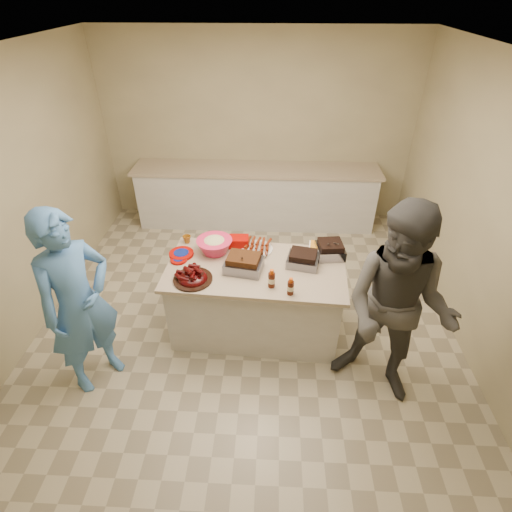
{
  "coord_description": "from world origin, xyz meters",
  "views": [
    {
      "loc": [
        0.26,
        -3.29,
        3.16
      ],
      "look_at": [
        0.11,
        -0.09,
        0.93
      ],
      "focal_mm": 28.0,
      "sensor_mm": 36.0,
      "label": 1
    }
  ],
  "objects_px": {
    "guest_blue": "(102,373)",
    "plastic_cup": "(187,242)",
    "guest_gray": "(377,385)",
    "roasting_pan": "(329,256)",
    "coleslaw_bowl": "(215,252)",
    "island": "(256,328)",
    "rib_platter": "(193,280)",
    "mustard_bottle": "(232,260)",
    "bbq_bottle_b": "(290,294)",
    "bbq_bottle_a": "(271,286)"
  },
  "relations": [
    {
      "from": "guest_blue",
      "to": "guest_gray",
      "type": "bearing_deg",
      "value": -54.27
    },
    {
      "from": "guest_blue",
      "to": "bbq_bottle_a",
      "type": "bearing_deg",
      "value": -40.29
    },
    {
      "from": "coleslaw_bowl",
      "to": "mustard_bottle",
      "type": "relative_size",
      "value": 2.86
    },
    {
      "from": "island",
      "to": "plastic_cup",
      "type": "height_order",
      "value": "plastic_cup"
    },
    {
      "from": "bbq_bottle_b",
      "to": "plastic_cup",
      "type": "relative_size",
      "value": 1.97
    },
    {
      "from": "bbq_bottle_a",
      "to": "plastic_cup",
      "type": "distance_m",
      "value": 1.15
    },
    {
      "from": "rib_platter",
      "to": "guest_gray",
      "type": "distance_m",
      "value": 2.0
    },
    {
      "from": "coleslaw_bowl",
      "to": "bbq_bottle_a",
      "type": "height_order",
      "value": "coleslaw_bowl"
    },
    {
      "from": "island",
      "to": "bbq_bottle_a",
      "type": "height_order",
      "value": "bbq_bottle_a"
    },
    {
      "from": "plastic_cup",
      "to": "coleslaw_bowl",
      "type": "bearing_deg",
      "value": -27.45
    },
    {
      "from": "rib_platter",
      "to": "bbq_bottle_b",
      "type": "bearing_deg",
      "value": -9.9
    },
    {
      "from": "roasting_pan",
      "to": "guest_gray",
      "type": "bearing_deg",
      "value": -71.63
    },
    {
      "from": "guest_blue",
      "to": "roasting_pan",
      "type": "bearing_deg",
      "value": -31.29
    },
    {
      "from": "rib_platter",
      "to": "guest_blue",
      "type": "relative_size",
      "value": 0.21
    },
    {
      "from": "rib_platter",
      "to": "guest_gray",
      "type": "xyz_separation_m",
      "value": [
        1.76,
        -0.47,
        -0.83
      ]
    },
    {
      "from": "roasting_pan",
      "to": "plastic_cup",
      "type": "height_order",
      "value": "roasting_pan"
    },
    {
      "from": "guest_blue",
      "to": "plastic_cup",
      "type": "bearing_deg",
      "value": 3.24
    },
    {
      "from": "island",
      "to": "bbq_bottle_b",
      "type": "bearing_deg",
      "value": -46.08
    },
    {
      "from": "plastic_cup",
      "to": "rib_platter",
      "type": "bearing_deg",
      "value": -74.64
    },
    {
      "from": "plastic_cup",
      "to": "guest_blue",
      "type": "distance_m",
      "value": 1.55
    },
    {
      "from": "coleslaw_bowl",
      "to": "island",
      "type": "bearing_deg",
      "value": -29.49
    },
    {
      "from": "roasting_pan",
      "to": "bbq_bottle_a",
      "type": "relative_size",
      "value": 1.43
    },
    {
      "from": "roasting_pan",
      "to": "mustard_bottle",
      "type": "relative_size",
      "value": 2.1
    },
    {
      "from": "island",
      "to": "rib_platter",
      "type": "bearing_deg",
      "value": -155.01
    },
    {
      "from": "coleslaw_bowl",
      "to": "bbq_bottle_a",
      "type": "xyz_separation_m",
      "value": [
        0.59,
        -0.54,
        0.0
      ]
    },
    {
      "from": "mustard_bottle",
      "to": "rib_platter",
      "type": "bearing_deg",
      "value": -135.49
    },
    {
      "from": "mustard_bottle",
      "to": "guest_gray",
      "type": "bearing_deg",
      "value": -29.41
    },
    {
      "from": "island",
      "to": "bbq_bottle_b",
      "type": "height_order",
      "value": "bbq_bottle_b"
    },
    {
      "from": "guest_gray",
      "to": "roasting_pan",
      "type": "bearing_deg",
      "value": 144.21
    },
    {
      "from": "rib_platter",
      "to": "bbq_bottle_a",
      "type": "distance_m",
      "value": 0.74
    },
    {
      "from": "island",
      "to": "mustard_bottle",
      "type": "distance_m",
      "value": 0.87
    },
    {
      "from": "coleslaw_bowl",
      "to": "guest_gray",
      "type": "distance_m",
      "value": 2.05
    },
    {
      "from": "island",
      "to": "plastic_cup",
      "type": "distance_m",
      "value": 1.2
    },
    {
      "from": "roasting_pan",
      "to": "bbq_bottle_a",
      "type": "height_order",
      "value": "bbq_bottle_a"
    },
    {
      "from": "bbq_bottle_b",
      "to": "guest_blue",
      "type": "bearing_deg",
      "value": -170.49
    },
    {
      "from": "coleslaw_bowl",
      "to": "plastic_cup",
      "type": "bearing_deg",
      "value": 152.55
    },
    {
      "from": "rib_platter",
      "to": "roasting_pan",
      "type": "relative_size",
      "value": 1.37
    },
    {
      "from": "bbq_bottle_b",
      "to": "guest_blue",
      "type": "height_order",
      "value": "bbq_bottle_b"
    },
    {
      "from": "coleslaw_bowl",
      "to": "guest_blue",
      "type": "relative_size",
      "value": 0.21
    },
    {
      "from": "rib_platter",
      "to": "guest_blue",
      "type": "xyz_separation_m",
      "value": [
        -0.88,
        -0.46,
        -0.83
      ]
    },
    {
      "from": "island",
      "to": "mustard_bottle",
      "type": "xyz_separation_m",
      "value": [
        -0.24,
        0.1,
        0.83
      ]
    },
    {
      "from": "bbq_bottle_b",
      "to": "guest_blue",
      "type": "relative_size",
      "value": 0.1
    },
    {
      "from": "bbq_bottle_a",
      "to": "mustard_bottle",
      "type": "xyz_separation_m",
      "value": [
        -0.4,
        0.39,
        0.0
      ]
    },
    {
      "from": "roasting_pan",
      "to": "bbq_bottle_b",
      "type": "bearing_deg",
      "value": -130.27
    },
    {
      "from": "roasting_pan",
      "to": "mustard_bottle",
      "type": "distance_m",
      "value": 1.0
    },
    {
      "from": "rib_platter",
      "to": "guest_blue",
      "type": "distance_m",
      "value": 1.3
    },
    {
      "from": "roasting_pan",
      "to": "bbq_bottle_a",
      "type": "xyz_separation_m",
      "value": [
        -0.59,
        -0.53,
        0.0
      ]
    },
    {
      "from": "island",
      "to": "mustard_bottle",
      "type": "relative_size",
      "value": 13.62
    },
    {
      "from": "coleslaw_bowl",
      "to": "guest_gray",
      "type": "xyz_separation_m",
      "value": [
        1.62,
        -0.94,
        -0.83
      ]
    },
    {
      "from": "island",
      "to": "bbq_bottle_a",
      "type": "relative_size",
      "value": 9.28
    }
  ]
}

